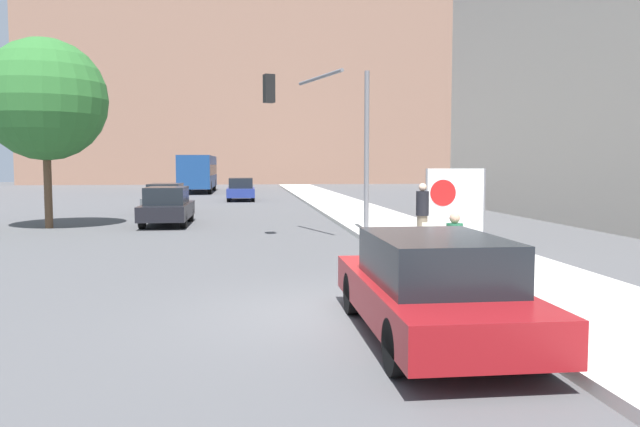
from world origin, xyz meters
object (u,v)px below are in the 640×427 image
object	(u,v)px
traffic_light_pole	(329,121)
car_on_road_midblock	(166,198)
protest_banner	(455,203)
parked_car_curbside	(432,287)
seated_protester	(455,240)
pedestrian_behind	(446,208)
city_bus_on_road	(198,171)
car_on_road_distant	(241,189)
street_tree_near_curb	(45,100)
jogger_on_sidewalk	(422,214)
car_on_road_nearest	(167,206)

from	to	relation	value
traffic_light_pole	car_on_road_midblock	size ratio (longest dim) A/B	1.09
protest_banner	parked_car_curbside	distance (m)	9.78
seated_protester	car_on_road_midblock	world-z (taller)	car_on_road_midblock
seated_protester	pedestrian_behind	world-z (taller)	pedestrian_behind
traffic_light_pole	city_bus_on_road	size ratio (longest dim) A/B	0.48
seated_protester	parked_car_curbside	world-z (taller)	parked_car_curbside
car_on_road_distant	street_tree_near_curb	bearing A→B (deg)	-111.61
jogger_on_sidewalk	street_tree_near_curb	distance (m)	14.58
jogger_on_sidewalk	protest_banner	distance (m)	1.61
street_tree_near_curb	seated_protester	bearing A→B (deg)	-45.12
seated_protester	traffic_light_pole	distance (m)	8.02
protest_banner	city_bus_on_road	distance (m)	38.15
pedestrian_behind	traffic_light_pole	bearing A→B (deg)	101.54
protest_banner	city_bus_on_road	size ratio (longest dim) A/B	0.19
traffic_light_pole	street_tree_near_curb	bearing A→B (deg)	156.81
pedestrian_behind	car_on_road_nearest	world-z (taller)	pedestrian_behind
car_on_road_distant	street_tree_near_curb	size ratio (longest dim) A/B	0.66
car_on_road_distant	city_bus_on_road	distance (m)	13.55
traffic_light_pole	parked_car_curbside	bearing A→B (deg)	-90.71
car_on_road_nearest	car_on_road_midblock	distance (m)	6.42
car_on_road_midblock	car_on_road_distant	bearing A→B (deg)	70.86
pedestrian_behind	car_on_road_distant	distance (m)	23.76
city_bus_on_road	protest_banner	bearing A→B (deg)	-74.78
car_on_road_distant	parked_car_curbside	bearing A→B (deg)	-85.04
traffic_light_pole	seated_protester	bearing A→B (deg)	-77.36
car_on_road_nearest	car_on_road_distant	distance (m)	16.65
protest_banner	traffic_light_pole	distance (m)	4.78
traffic_light_pole	car_on_road_distant	xyz separation A→B (m)	(-3.00, 21.38, -2.96)
car_on_road_midblock	street_tree_near_curb	distance (m)	8.77
pedestrian_behind	street_tree_near_curb	xyz separation A→B (m)	(-13.15, 5.72, 3.62)
jogger_on_sidewalk	street_tree_near_curb	world-z (taller)	street_tree_near_curb
jogger_on_sidewalk	car_on_road_nearest	bearing A→B (deg)	-22.65
car_on_road_nearest	protest_banner	bearing A→B (deg)	-39.61
city_bus_on_road	street_tree_near_curb	world-z (taller)	street_tree_near_curb
car_on_road_nearest	seated_protester	bearing A→B (deg)	-59.23
city_bus_on_road	car_on_road_midblock	bearing A→B (deg)	-89.43
street_tree_near_curb	city_bus_on_road	bearing A→B (deg)	84.17
jogger_on_sidewalk	car_on_road_distant	bearing A→B (deg)	-53.66
car_on_road_nearest	street_tree_near_curb	size ratio (longest dim) A/B	0.65
pedestrian_behind	street_tree_near_curb	world-z (taller)	street_tree_near_curb
car_on_road_midblock	city_bus_on_road	world-z (taller)	city_bus_on_road
jogger_on_sidewalk	protest_banner	bearing A→B (deg)	-115.98
car_on_road_nearest	street_tree_near_curb	bearing A→B (deg)	-169.94
parked_car_curbside	car_on_road_midblock	distance (m)	23.76
seated_protester	street_tree_near_curb	size ratio (longest dim) A/B	0.17
pedestrian_behind	city_bus_on_road	distance (m)	37.27
city_bus_on_road	pedestrian_behind	bearing A→B (deg)	-74.32
pedestrian_behind	parked_car_curbside	world-z (taller)	pedestrian_behind
city_bus_on_road	car_on_road_nearest	bearing A→B (deg)	-87.89
city_bus_on_road	car_on_road_distant	bearing A→B (deg)	-73.98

